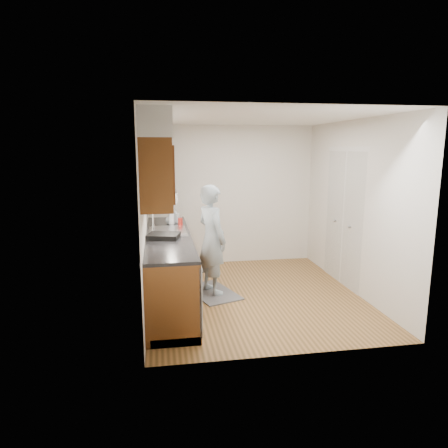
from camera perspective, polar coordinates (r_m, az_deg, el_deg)
name	(u,v)px	position (r m, az deg, el deg)	size (l,w,h in m)	color
floor	(253,294)	(5.92, 4.16, -10.00)	(3.50, 3.50, 0.00)	olive
ceiling	(255,118)	(5.55, 4.52, 14.92)	(3.50, 3.50, 0.00)	white
wall_left	(145,212)	(5.44, -11.21, 1.63)	(0.02, 3.50, 2.50)	silver
wall_right	(354,207)	(6.13, 18.11, 2.30)	(0.02, 3.50, 2.50)	silver
wall_back	(231,195)	(7.29, 1.07, 4.11)	(3.00, 0.02, 2.50)	silver
counter	(169,266)	(5.61, -7.85, -5.98)	(0.64, 2.80, 1.30)	brown
upper_cabinets	(156,159)	(5.42, -9.67, 9.07)	(0.47, 2.80, 1.21)	brown
closet_door	(343,219)	(6.42, 16.67, 0.71)	(0.02, 1.22, 2.05)	white
floor_mat	(212,292)	(5.97, -1.71, -9.71)	(0.55, 0.94, 0.02)	slate
person	(212,232)	(5.71, -1.76, -1.19)	(0.63, 0.42, 1.79)	#8C9FAB
soap_bottle_a	(171,217)	(6.14, -7.54, 1.01)	(0.10, 0.10, 0.25)	silver
soap_bottle_b	(176,216)	(6.37, -6.93, 1.19)	(0.09, 0.10, 0.21)	silver
soap_bottle_c	(170,219)	(6.24, -7.79, 0.78)	(0.13, 0.13, 0.17)	silver
soda_can	(180,222)	(6.02, -6.26, 0.26)	(0.07, 0.07, 0.13)	red
steel_can	(180,221)	(6.21, -6.30, 0.50)	(0.06, 0.06, 0.11)	#A5A5AA
dish_rack	(164,236)	(5.26, -8.62, -1.70)	(0.40, 0.33, 0.06)	black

